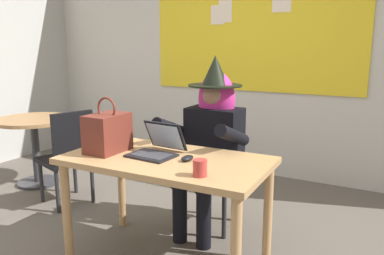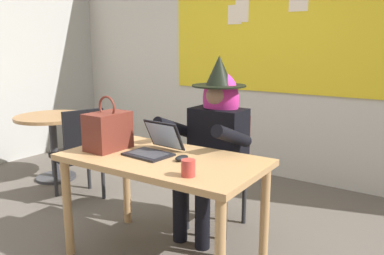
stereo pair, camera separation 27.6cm
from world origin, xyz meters
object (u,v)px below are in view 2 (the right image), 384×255
laptop (154,147)px  computer_mouse (182,158)px  handbag (108,131)px  desk_main (162,171)px  person_costumed (214,134)px  chair_spare_by_window (81,150)px  coffee_mug (188,168)px  side_table_round (53,132)px  chair_at_desk (221,164)px

laptop → computer_mouse: size_ratio=3.22×
computer_mouse → handbag: handbag is taller
desk_main → laptop: (-0.09, 0.03, 0.14)m
person_costumed → laptop: (-0.12, -0.57, 0.00)m
computer_mouse → chair_spare_by_window: chair_spare_by_window is taller
desk_main → computer_mouse: (0.16, 0.00, 0.11)m
person_costumed → coffee_mug: 0.88m
laptop → chair_spare_by_window: laptop is taller
computer_mouse → handbag: bearing=-167.6°
chair_spare_by_window → coffee_mug: bearing=177.6°
side_table_round → computer_mouse: bearing=-15.6°
handbag → chair_spare_by_window: (-0.87, 0.45, -0.38)m
chair_at_desk → computer_mouse: size_ratio=8.68×
coffee_mug → side_table_round: bearing=160.9°
laptop → handbag: (-0.33, -0.10, 0.09)m
desk_main → handbag: (-0.43, -0.07, 0.23)m
computer_mouse → chair_spare_by_window: size_ratio=0.12×
desk_main → computer_mouse: size_ratio=13.00×
coffee_mug → chair_spare_by_window: chair_spare_by_window is taller
laptop → side_table_round: size_ratio=0.43×
person_costumed → coffee_mug: (0.33, -0.81, 0.00)m
laptop → side_table_round: (-1.94, 0.58, -0.26)m
coffee_mug → laptop: bearing=151.5°
handbag → coffee_mug: handbag is taller
person_costumed → handbag: (-0.46, -0.67, 0.09)m
desk_main → laptop: bearing=161.1°
laptop → side_table_round: 2.04m
computer_mouse → person_costumed: bearing=107.5°
coffee_mug → computer_mouse: bearing=133.3°
laptop → computer_mouse: bearing=-3.0°
chair_spare_by_window → side_table_round: bearing=0.0°
chair_at_desk → coffee_mug: (0.34, -0.94, 0.28)m
handbag → desk_main: bearing=9.1°
chair_spare_by_window → person_costumed: bearing=-153.4°
person_costumed → handbag: 0.81m
laptop → handbag: size_ratio=0.89×
laptop → desk_main: bearing=-15.3°
coffee_mug → desk_main: bearing=149.2°
person_costumed → computer_mouse: bearing=11.6°
chair_at_desk → computer_mouse: (0.13, -0.72, 0.25)m
chair_at_desk → laptop: (-0.12, -0.69, 0.28)m
person_costumed → computer_mouse: (0.13, -0.59, -0.03)m
handbag → side_table_round: (-1.60, 0.68, -0.34)m
laptop → coffee_mug: 0.52m
chair_at_desk → person_costumed: 0.30m
chair_at_desk → side_table_round: 2.06m
desk_main → coffee_mug: bearing=-30.8°
coffee_mug → chair_spare_by_window: (-1.66, 0.60, -0.29)m
desk_main → chair_spare_by_window: chair_spare_by_window is taller
chair_at_desk → chair_spare_by_window: 1.37m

